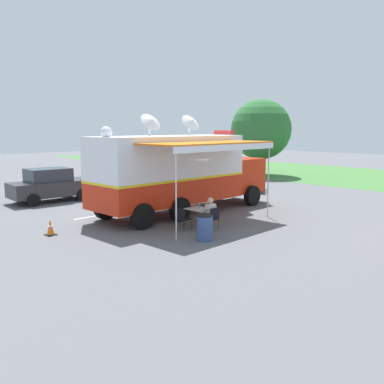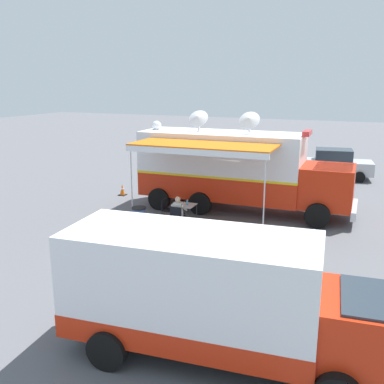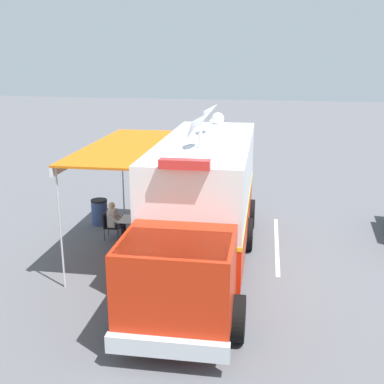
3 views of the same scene
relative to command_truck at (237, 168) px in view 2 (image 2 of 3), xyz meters
The scene contains 13 objects.
ground_plane 2.09m from the command_truck, 90.86° to the right, with size 100.00×100.00×0.00m, color #5B5B60.
lot_stripe 3.47m from the command_truck, 138.19° to the right, with size 0.12×4.80×0.01m, color silver.
command_truck is the anchor object (origin of this frame).
folding_table 3.12m from the command_truck, 29.93° to the right, with size 0.82×0.82×0.73m.
water_bottle 3.01m from the command_truck, 28.18° to the right, with size 0.07×0.07×0.22m.
folding_chair_at_table 3.84m from the command_truck, 23.49° to the right, with size 0.49×0.49×0.87m.
folding_chair_beside_table 3.65m from the command_truck, 42.55° to the right, with size 0.49×0.49×0.87m.
seated_responder 3.63m from the command_truck, 24.85° to the right, with size 0.67×0.56×1.25m.
trash_bin 5.11m from the command_truck, 33.12° to the right, with size 0.57×0.57×0.91m.
traffic_cone 6.42m from the command_truck, 92.48° to the right, with size 0.36×0.36×0.58m.
support_truck 11.10m from the command_truck, 15.44° to the left, with size 2.86×6.97×2.70m.
car_behind_truck 9.55m from the command_truck, 159.28° to the left, with size 2.48×4.42×1.76m.
car_far_corner 7.63m from the command_truck, 156.78° to the right, with size 2.19×4.29×1.76m.
Camera 2 is at (18.43, 6.53, 5.68)m, focal length 41.15 mm.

